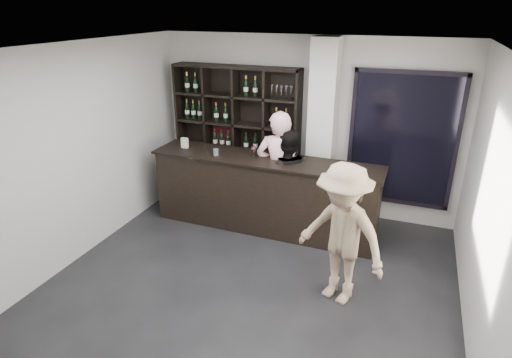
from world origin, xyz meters
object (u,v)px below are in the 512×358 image
at_px(wine_shelf, 237,137).
at_px(customer, 342,235).
at_px(tasting_counter, 264,194).
at_px(taster_pink, 279,172).
at_px(taster_black, 286,181).

height_order(wine_shelf, customer, wine_shelf).
height_order(tasting_counter, customer, customer).
distance_m(taster_pink, taster_black, 0.17).
relative_size(tasting_counter, taster_black, 2.17).
bearing_deg(customer, taster_pink, 153.24).
bearing_deg(taster_pink, tasting_counter, 16.31).
relative_size(wine_shelf, tasting_counter, 0.68).
height_order(taster_pink, customer, taster_pink).
height_order(wine_shelf, taster_black, wine_shelf).
distance_m(wine_shelf, tasting_counter, 1.30).
xyz_separation_m(wine_shelf, taster_pink, (1.00, -0.72, -0.25)).
xyz_separation_m(taster_pink, customer, (1.23, -1.45, -0.08)).
relative_size(taster_black, customer, 0.94).
relative_size(wine_shelf, taster_black, 1.46).
bearing_deg(taster_pink, wine_shelf, -45.82).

